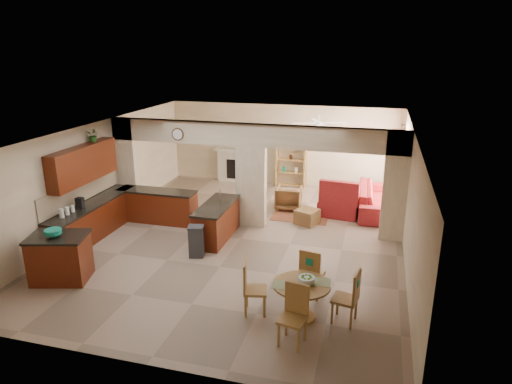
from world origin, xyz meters
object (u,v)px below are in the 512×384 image
(kitchen_island, at_px, (60,258))
(sofa, at_px, (377,199))
(armchair, at_px, (288,198))
(dining_table, at_px, (301,295))

(kitchen_island, height_order, sofa, kitchen_island)
(armchair, bearing_deg, dining_table, 99.21)
(sofa, bearing_deg, armchair, 97.31)
(armchair, bearing_deg, kitchen_island, 51.64)
(dining_table, bearing_deg, kitchen_island, 178.81)
(kitchen_island, height_order, armchair, kitchen_island)
(sofa, distance_m, armchair, 2.60)
(kitchen_island, xyz_separation_m, dining_table, (5.11, -0.11, -0.03))
(kitchen_island, height_order, dining_table, kitchen_island)
(kitchen_island, relative_size, dining_table, 1.29)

